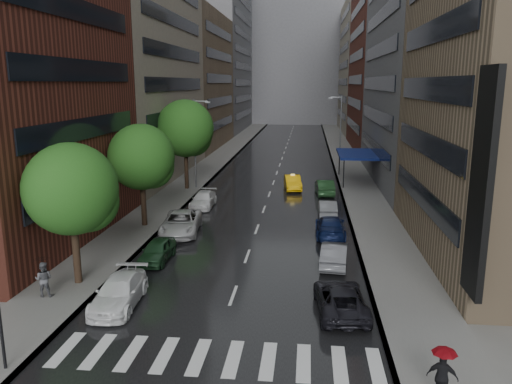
% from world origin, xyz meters
% --- Properties ---
extents(ground, '(220.00, 220.00, 0.00)m').
position_xyz_m(ground, '(0.00, 0.00, 0.00)').
color(ground, gray).
rests_on(ground, ground).
extents(road, '(14.00, 140.00, 0.01)m').
position_xyz_m(road, '(0.00, 50.00, 0.01)').
color(road, black).
rests_on(road, ground).
extents(sidewalk_left, '(4.00, 140.00, 0.15)m').
position_xyz_m(sidewalk_left, '(-9.00, 50.00, 0.07)').
color(sidewalk_left, gray).
rests_on(sidewalk_left, ground).
extents(sidewalk_right, '(4.00, 140.00, 0.15)m').
position_xyz_m(sidewalk_right, '(9.00, 50.00, 0.07)').
color(sidewalk_right, gray).
rests_on(sidewalk_right, ground).
extents(crosswalk, '(13.15, 2.80, 0.01)m').
position_xyz_m(crosswalk, '(0.20, -2.00, 0.01)').
color(crosswalk, silver).
rests_on(crosswalk, ground).
extents(buildings_left, '(8.00, 108.00, 38.00)m').
position_xyz_m(buildings_left, '(-15.00, 58.79, 15.99)').
color(buildings_left, maroon).
rests_on(buildings_left, ground).
extents(buildings_right, '(8.05, 109.10, 36.00)m').
position_xyz_m(buildings_right, '(15.00, 56.70, 15.03)').
color(buildings_right, '#937A5B').
rests_on(buildings_right, ground).
extents(building_far, '(40.00, 14.00, 32.00)m').
position_xyz_m(building_far, '(0.00, 118.00, 16.00)').
color(building_far, slate).
rests_on(building_far, ground).
extents(tree_near, '(4.88, 4.88, 7.78)m').
position_xyz_m(tree_near, '(-8.60, 4.54, 5.32)').
color(tree_near, '#382619').
rests_on(tree_near, ground).
extents(tree_mid, '(4.92, 4.92, 7.84)m').
position_xyz_m(tree_mid, '(-8.60, 15.77, 5.36)').
color(tree_mid, '#382619').
rests_on(tree_mid, ground).
extents(tree_far, '(5.75, 5.75, 9.16)m').
position_xyz_m(tree_far, '(-8.60, 29.31, 6.27)').
color(tree_far, '#382619').
rests_on(tree_far, ground).
extents(taxi, '(2.11, 4.61, 1.47)m').
position_xyz_m(taxi, '(2.21, 30.53, 0.73)').
color(taxi, '#FFB90D').
rests_on(taxi, ground).
extents(parked_cars_left, '(3.18, 24.85, 1.58)m').
position_xyz_m(parked_cars_left, '(-5.40, 12.26, 0.73)').
color(parked_cars_left, white).
rests_on(parked_cars_left, ground).
extents(parked_cars_right, '(2.68, 30.80, 1.51)m').
position_xyz_m(parked_cars_right, '(5.40, 14.01, 0.71)').
color(parked_cars_right, black).
rests_on(parked_cars_right, ground).
extents(ped_black_umbrella, '(0.97, 0.98, 2.09)m').
position_xyz_m(ped_black_umbrella, '(-9.48, 2.62, 1.38)').
color(ped_black_umbrella, '#55555B').
rests_on(ped_black_umbrella, sidewalk_left).
extents(ped_red_umbrella, '(1.11, 0.82, 2.01)m').
position_xyz_m(ped_red_umbrella, '(8.38, -4.10, 1.32)').
color(ped_red_umbrella, black).
rests_on(ped_red_umbrella, sidewalk_right).
extents(traffic_light, '(0.18, 0.15, 3.45)m').
position_xyz_m(traffic_light, '(-7.60, -3.78, 2.23)').
color(traffic_light, black).
rests_on(traffic_light, sidewalk_left).
extents(street_lamp_left, '(1.74, 0.22, 9.00)m').
position_xyz_m(street_lamp_left, '(-7.72, 30.00, 4.89)').
color(street_lamp_left, gray).
rests_on(street_lamp_left, sidewalk_left).
extents(street_lamp_right, '(1.74, 0.22, 9.00)m').
position_xyz_m(street_lamp_right, '(7.72, 45.00, 4.89)').
color(street_lamp_right, gray).
rests_on(street_lamp_right, sidewalk_right).
extents(awning, '(4.00, 8.00, 3.12)m').
position_xyz_m(awning, '(8.98, 35.00, 3.13)').
color(awning, navy).
rests_on(awning, sidewalk_right).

